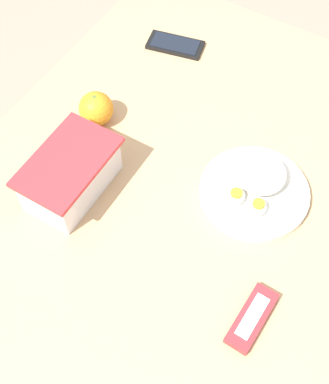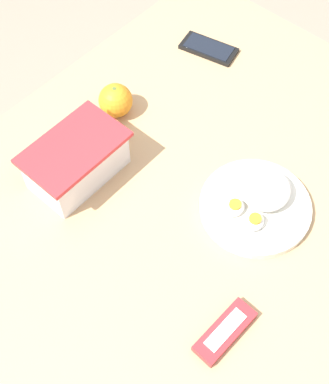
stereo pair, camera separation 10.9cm
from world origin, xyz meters
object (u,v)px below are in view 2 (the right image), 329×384
food_container (77,163)px  cell_phone (209,48)px  orange_fruit (116,100)px  rice_plate (258,202)px  candy_bar (225,331)px

food_container → cell_phone: (0.48, 0.03, -0.04)m
orange_fruit → cell_phone: orange_fruit is taller
cell_phone → orange_fruit: bearing=174.4°
rice_plate → cell_phone: 0.47m
orange_fruit → cell_phone: (0.30, -0.03, -0.03)m
food_container → candy_bar: 0.45m
orange_fruit → candy_bar: orange_fruit is taller
food_container → rice_plate: 0.38m
rice_plate → candy_bar: rice_plate is taller
food_container → orange_fruit: 0.19m
food_container → cell_phone: food_container is taller
rice_plate → orange_fruit: bearing=91.0°
food_container → candy_bar: food_container is taller
orange_fruit → cell_phone: 0.31m
food_container → candy_bar: size_ratio=1.62×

